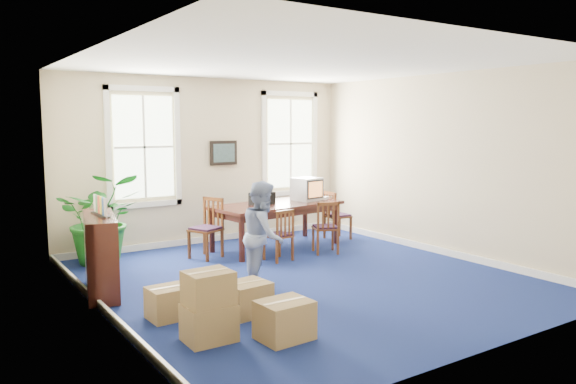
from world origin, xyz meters
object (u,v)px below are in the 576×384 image
crt_tv (307,189)px  man (263,235)px  potted_plant (102,218)px  credenza (101,255)px  cardboard_boxes (221,299)px  conference_table (277,226)px  chair_near_left (278,235)px

crt_tv → man: (-2.28, -2.15, -0.30)m
crt_tv → potted_plant: size_ratio=0.34×
credenza → potted_plant: 1.79m
crt_tv → cardboard_boxes: bearing=-146.4°
conference_table → chair_near_left: (-0.51, -0.84, 0.02)m
credenza → cardboard_boxes: 2.37m
crt_tv → chair_near_left: (-1.24, -0.90, -0.62)m
cardboard_boxes → conference_table: bearing=49.6°
cardboard_boxes → potted_plant: bearing=92.8°
conference_table → man: size_ratio=1.62×
crt_tv → potted_plant: potted_plant is taller
conference_table → cardboard_boxes: size_ratio=1.75×
credenza → potted_plant: bearing=86.3°
crt_tv → man: man is taller
crt_tv → credenza: size_ratio=0.38×
crt_tv → chair_near_left: size_ratio=0.59×
chair_near_left → man: bearing=42.8°
crt_tv → credenza: bearing=-174.9°
crt_tv → chair_near_left: 1.65m
conference_table → credenza: bearing=-169.7°
chair_near_left → potted_plant: (-2.54, 1.47, 0.32)m
chair_near_left → cardboard_boxes: size_ratio=0.63×
potted_plant → crt_tv: bearing=-8.6°
chair_near_left → crt_tv: bearing=-151.2°
chair_near_left → potted_plant: size_ratio=0.58×
conference_table → potted_plant: bearing=161.7°
potted_plant → cardboard_boxes: (0.19, -3.97, -0.36)m
man → credenza: man is taller
conference_table → man: man is taller
chair_near_left → potted_plant: potted_plant is taller
crt_tv → man: bearing=-146.6°
man → potted_plant: man is taller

